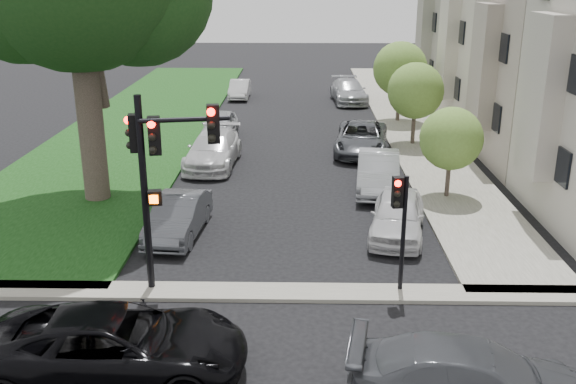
{
  "coord_description": "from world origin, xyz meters",
  "views": [
    {
      "loc": [
        0.38,
        -13.99,
        8.5
      ],
      "look_at": [
        0.0,
        5.0,
        2.0
      ],
      "focal_mm": 40.0,
      "sensor_mm": 36.0,
      "label": 1
    }
  ],
  "objects_px": {
    "traffic_signal_main": "(159,159)",
    "traffic_signal_secondary": "(400,213)",
    "car_cross_near": "(116,345)",
    "car_parked_4": "(349,91)",
    "car_parked_1": "(378,172)",
    "car_cross_far": "(476,381)",
    "car_parked_0": "(398,215)",
    "small_tree_a": "(451,139)",
    "car_parked_2": "(361,138)",
    "car_parked_5": "(178,216)",
    "car_parked_9": "(240,89)",
    "small_tree_b": "(416,91)",
    "car_parked_6": "(213,150)",
    "small_tree_c": "(400,69)",
    "car_parked_7": "(220,125)"
  },
  "relations": [
    {
      "from": "small_tree_b",
      "to": "traffic_signal_main",
      "type": "relative_size",
      "value": 0.77
    },
    {
      "from": "car_parked_4",
      "to": "car_cross_far",
      "type": "bearing_deg",
      "value": -94.04
    },
    {
      "from": "car_parked_9",
      "to": "traffic_signal_main",
      "type": "bearing_deg",
      "value": -89.03
    },
    {
      "from": "car_cross_far",
      "to": "car_parked_0",
      "type": "distance_m",
      "value": 9.33
    },
    {
      "from": "small_tree_c",
      "to": "car_parked_1",
      "type": "xyz_separation_m",
      "value": [
        -2.63,
        -12.8,
        -2.39
      ]
    },
    {
      "from": "small_tree_c",
      "to": "traffic_signal_secondary",
      "type": "height_order",
      "value": "small_tree_c"
    },
    {
      "from": "small_tree_b",
      "to": "car_parked_2",
      "type": "relative_size",
      "value": 0.8
    },
    {
      "from": "small_tree_a",
      "to": "car_parked_4",
      "type": "bearing_deg",
      "value": 97.12
    },
    {
      "from": "car_parked_5",
      "to": "car_parked_9",
      "type": "bearing_deg",
      "value": 95.15
    },
    {
      "from": "small_tree_b",
      "to": "traffic_signal_secondary",
      "type": "distance_m",
      "value": 16.58
    },
    {
      "from": "traffic_signal_main",
      "to": "traffic_signal_secondary",
      "type": "distance_m",
      "value": 6.6
    },
    {
      "from": "small_tree_a",
      "to": "car_cross_near",
      "type": "distance_m",
      "value": 15.68
    },
    {
      "from": "small_tree_c",
      "to": "car_parked_4",
      "type": "xyz_separation_m",
      "value": [
        -2.5,
        6.25,
        -2.4
      ]
    },
    {
      "from": "traffic_signal_secondary",
      "to": "car_parked_1",
      "type": "relative_size",
      "value": 0.72
    },
    {
      "from": "car_cross_near",
      "to": "car_parked_4",
      "type": "distance_m",
      "value": 32.94
    },
    {
      "from": "car_parked_0",
      "to": "small_tree_b",
      "type": "bearing_deg",
      "value": 89.28
    },
    {
      "from": "car_parked_0",
      "to": "car_parked_6",
      "type": "xyz_separation_m",
      "value": [
        -7.33,
        8.27,
        0.03
      ]
    },
    {
      "from": "traffic_signal_main",
      "to": "car_parked_4",
      "type": "relative_size",
      "value": 1.04
    },
    {
      "from": "car_parked_4",
      "to": "car_parked_9",
      "type": "xyz_separation_m",
      "value": [
        -7.68,
        1.38,
        -0.13
      ]
    },
    {
      "from": "small_tree_a",
      "to": "car_cross_near",
      "type": "height_order",
      "value": "small_tree_a"
    },
    {
      "from": "traffic_signal_secondary",
      "to": "car_parked_4",
      "type": "bearing_deg",
      "value": 88.73
    },
    {
      "from": "car_parked_4",
      "to": "car_parked_9",
      "type": "bearing_deg",
      "value": 165.42
    },
    {
      "from": "traffic_signal_secondary",
      "to": "car_parked_4",
      "type": "distance_m",
      "value": 28.06
    },
    {
      "from": "small_tree_b",
      "to": "car_parked_5",
      "type": "height_order",
      "value": "small_tree_b"
    },
    {
      "from": "small_tree_c",
      "to": "traffic_signal_main",
      "type": "relative_size",
      "value": 0.86
    },
    {
      "from": "car_parked_0",
      "to": "car_parked_2",
      "type": "xyz_separation_m",
      "value": [
        -0.28,
        10.68,
        0.01
      ]
    },
    {
      "from": "traffic_signal_secondary",
      "to": "car_parked_2",
      "type": "relative_size",
      "value": 0.64
    },
    {
      "from": "traffic_signal_main",
      "to": "car_parked_2",
      "type": "distance_m",
      "value": 16.54
    },
    {
      "from": "traffic_signal_main",
      "to": "traffic_signal_secondary",
      "type": "height_order",
      "value": "traffic_signal_main"
    },
    {
      "from": "traffic_signal_secondary",
      "to": "car_parked_7",
      "type": "height_order",
      "value": "traffic_signal_secondary"
    },
    {
      "from": "traffic_signal_main",
      "to": "car_parked_4",
      "type": "distance_m",
      "value": 29.0
    },
    {
      "from": "traffic_signal_secondary",
      "to": "car_cross_near",
      "type": "relative_size",
      "value": 0.59
    },
    {
      "from": "car_parked_2",
      "to": "car_parked_4",
      "type": "distance_m",
      "value": 13.19
    },
    {
      "from": "small_tree_c",
      "to": "car_cross_near",
      "type": "distance_m",
      "value": 27.78
    },
    {
      "from": "traffic_signal_secondary",
      "to": "car_parked_7",
      "type": "relative_size",
      "value": 0.79
    },
    {
      "from": "car_parked_5",
      "to": "car_parked_1",
      "type": "bearing_deg",
      "value": 38.79
    },
    {
      "from": "traffic_signal_secondary",
      "to": "small_tree_a",
      "type": "bearing_deg",
      "value": 68.66
    },
    {
      "from": "car_parked_1",
      "to": "car_parked_4",
      "type": "distance_m",
      "value": 19.04
    },
    {
      "from": "traffic_signal_secondary",
      "to": "car_parked_5",
      "type": "xyz_separation_m",
      "value": [
        -6.82,
        3.99,
        -1.7
      ]
    },
    {
      "from": "small_tree_a",
      "to": "car_parked_9",
      "type": "xyz_separation_m",
      "value": [
        -10.18,
        21.39,
        -1.8
      ]
    },
    {
      "from": "traffic_signal_main",
      "to": "car_parked_5",
      "type": "relative_size",
      "value": 1.32
    },
    {
      "from": "car_parked_9",
      "to": "car_parked_0",
      "type": "bearing_deg",
      "value": -73.35
    },
    {
      "from": "traffic_signal_secondary",
      "to": "car_parked_6",
      "type": "bearing_deg",
      "value": 118.48
    },
    {
      "from": "car_cross_far",
      "to": "car_parked_6",
      "type": "distance_m",
      "value": 19.15
    },
    {
      "from": "car_parked_0",
      "to": "car_parked_9",
      "type": "height_order",
      "value": "car_parked_0"
    },
    {
      "from": "car_parked_6",
      "to": "car_parked_5",
      "type": "bearing_deg",
      "value": -87.61
    },
    {
      "from": "car_parked_5",
      "to": "car_parked_7",
      "type": "bearing_deg",
      "value": 95.57
    },
    {
      "from": "car_parked_0",
      "to": "car_parked_1",
      "type": "bearing_deg",
      "value": 102.3
    },
    {
      "from": "traffic_signal_secondary",
      "to": "car_parked_2",
      "type": "xyz_separation_m",
      "value": [
        0.33,
        14.81,
        -1.64
      ]
    },
    {
      "from": "traffic_signal_main",
      "to": "car_parked_6",
      "type": "relative_size",
      "value": 1.05
    }
  ]
}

